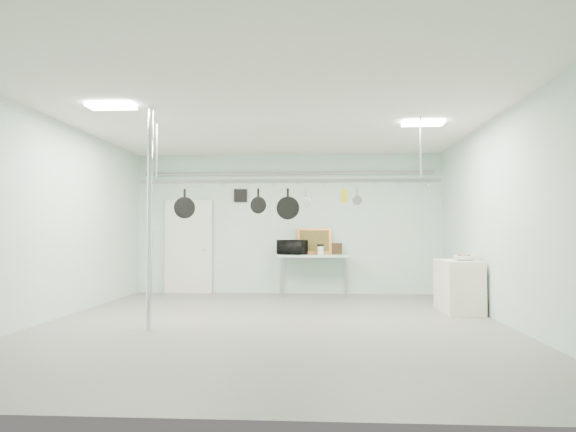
# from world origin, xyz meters

# --- Properties ---
(floor) EXTENTS (8.00, 8.00, 0.00)m
(floor) POSITION_xyz_m (0.00, 0.00, 0.00)
(floor) COLOR gray
(floor) RESTS_ON ground
(ceiling) EXTENTS (7.00, 8.00, 0.02)m
(ceiling) POSITION_xyz_m (0.00, 0.00, 3.19)
(ceiling) COLOR silver
(ceiling) RESTS_ON back_wall
(back_wall) EXTENTS (7.00, 0.02, 3.20)m
(back_wall) POSITION_xyz_m (0.00, 3.99, 1.60)
(back_wall) COLOR silver
(back_wall) RESTS_ON floor
(right_wall) EXTENTS (0.02, 8.00, 3.20)m
(right_wall) POSITION_xyz_m (3.49, 0.00, 1.60)
(right_wall) COLOR silver
(right_wall) RESTS_ON floor
(door) EXTENTS (1.10, 0.10, 2.20)m
(door) POSITION_xyz_m (-2.30, 3.94, 1.05)
(door) COLOR silver
(door) RESTS_ON floor
(wall_vent) EXTENTS (0.30, 0.04, 0.30)m
(wall_vent) POSITION_xyz_m (-1.10, 3.97, 2.25)
(wall_vent) COLOR black
(wall_vent) RESTS_ON back_wall
(conduit_pipe) EXTENTS (6.60, 0.07, 0.07)m
(conduit_pipe) POSITION_xyz_m (0.00, 3.90, 2.75)
(conduit_pipe) COLOR gray
(conduit_pipe) RESTS_ON back_wall
(chrome_pole) EXTENTS (0.08, 0.08, 3.20)m
(chrome_pole) POSITION_xyz_m (-1.70, -0.60, 1.60)
(chrome_pole) COLOR silver
(chrome_pole) RESTS_ON floor
(prep_table) EXTENTS (1.60, 0.70, 0.91)m
(prep_table) POSITION_xyz_m (0.60, 3.60, 0.83)
(prep_table) COLOR silver
(prep_table) RESTS_ON floor
(side_cabinet) EXTENTS (0.60, 1.20, 0.90)m
(side_cabinet) POSITION_xyz_m (3.15, 1.40, 0.45)
(side_cabinet) COLOR white
(side_cabinet) RESTS_ON floor
(pot_rack) EXTENTS (4.80, 0.06, 1.00)m
(pot_rack) POSITION_xyz_m (0.20, 0.30, 2.23)
(pot_rack) COLOR #B7B7BC
(pot_rack) RESTS_ON ceiling
(light_panel_left) EXTENTS (0.65, 0.30, 0.05)m
(light_panel_left) POSITION_xyz_m (-2.20, -0.80, 3.16)
(light_panel_left) COLOR white
(light_panel_left) RESTS_ON ceiling
(light_panel_right) EXTENTS (0.65, 0.30, 0.05)m
(light_panel_right) POSITION_xyz_m (2.40, 0.60, 3.16)
(light_panel_right) COLOR white
(light_panel_right) RESTS_ON ceiling
(microwave) EXTENTS (0.70, 0.61, 0.33)m
(microwave) POSITION_xyz_m (0.13, 3.61, 1.07)
(microwave) COLOR black
(microwave) RESTS_ON prep_table
(coffee_canister) EXTENTS (0.19, 0.19, 0.19)m
(coffee_canister) POSITION_xyz_m (0.75, 3.58, 1.00)
(coffee_canister) COLOR white
(coffee_canister) RESTS_ON prep_table
(painting_large) EXTENTS (0.79, 0.17, 0.58)m
(painting_large) POSITION_xyz_m (0.61, 3.90, 1.20)
(painting_large) COLOR #B86C31
(painting_large) RESTS_ON prep_table
(painting_small) EXTENTS (0.30, 0.09, 0.25)m
(painting_small) POSITION_xyz_m (1.09, 3.90, 1.03)
(painting_small) COLOR #312011
(painting_small) RESTS_ON prep_table
(fruit_bowl) EXTENTS (0.47, 0.47, 0.09)m
(fruit_bowl) POSITION_xyz_m (3.21, 1.22, 0.95)
(fruit_bowl) COLOR silver
(fruit_bowl) RESTS_ON side_cabinet
(skillet_left) EXTENTS (0.33, 0.22, 0.47)m
(skillet_left) POSITION_xyz_m (-1.44, 0.30, 1.85)
(skillet_left) COLOR black
(skillet_left) RESTS_ON pot_rack
(skillet_mid) EXTENTS (0.27, 0.13, 0.38)m
(skillet_mid) POSITION_xyz_m (-0.25, 0.30, 1.90)
(skillet_mid) COLOR black
(skillet_mid) RESTS_ON pot_rack
(skillet_right) EXTENTS (0.37, 0.09, 0.50)m
(skillet_right) POSITION_xyz_m (0.22, 0.30, 1.84)
(skillet_right) COLOR black
(skillet_right) RESTS_ON pot_rack
(whisk) EXTENTS (0.16, 0.16, 0.29)m
(whisk) POSITION_xyz_m (0.51, 0.30, 1.94)
(whisk) COLOR silver
(whisk) RESTS_ON pot_rack
(grater) EXTENTS (0.10, 0.06, 0.24)m
(grater) POSITION_xyz_m (1.10, 0.30, 1.97)
(grater) COLOR gold
(grater) RESTS_ON pot_rack
(saucepan) EXTENTS (0.15, 0.10, 0.26)m
(saucepan) POSITION_xyz_m (1.31, 0.30, 1.95)
(saucepan) COLOR #AAABAF
(saucepan) RESTS_ON pot_rack
(fruit_cluster) EXTENTS (0.24, 0.24, 0.09)m
(fruit_cluster) POSITION_xyz_m (3.21, 1.22, 0.99)
(fruit_cluster) COLOR #B81114
(fruit_cluster) RESTS_ON fruit_bowl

